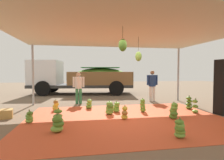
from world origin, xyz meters
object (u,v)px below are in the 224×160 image
at_px(banana_bunch_13, 89,104).
at_px(cargo_truck_main, 79,77).
at_px(banana_bunch_1, 110,108).
at_px(worker_1, 152,83).
at_px(banana_bunch_2, 58,125).
at_px(banana_bunch_7, 56,105).
at_px(worker_0, 79,85).
at_px(banana_bunch_12, 29,117).
at_px(banana_bunch_11, 180,129).
at_px(banana_bunch_8, 189,103).
at_px(banana_bunch_4, 116,107).
at_px(banana_bunch_0, 174,111).
at_px(banana_bunch_10, 58,117).
at_px(banana_bunch_3, 125,113).
at_px(banana_bunch_5, 195,107).
at_px(banana_bunch_9, 143,106).
at_px(crate_1, 7,114).

height_order(banana_bunch_13, cargo_truck_main, cargo_truck_main).
xyz_separation_m(banana_bunch_1, worker_1, (2.76, 2.62, 0.74)).
bearing_deg(banana_bunch_2, banana_bunch_13, 71.81).
distance_m(banana_bunch_2, banana_bunch_7, 2.79).
relative_size(banana_bunch_1, worker_0, 0.33).
height_order(banana_bunch_1, banana_bunch_12, banana_bunch_1).
bearing_deg(banana_bunch_11, banana_bunch_8, 53.75).
height_order(banana_bunch_7, banana_bunch_13, banana_bunch_7).
height_order(banana_bunch_1, banana_bunch_4, banana_bunch_1).
distance_m(banana_bunch_7, banana_bunch_8, 5.64).
xyz_separation_m(banana_bunch_0, worker_1, (0.74, 3.63, 0.71)).
bearing_deg(banana_bunch_10, banana_bunch_13, 62.35).
bearing_deg(banana_bunch_0, worker_0, 131.94).
bearing_deg(banana_bunch_8, banana_bunch_12, -170.09).
height_order(banana_bunch_7, banana_bunch_12, banana_bunch_7).
xyz_separation_m(banana_bunch_3, banana_bunch_13, (-1.09, 1.99, -0.02)).
bearing_deg(banana_bunch_12, worker_1, 31.22).
height_order(banana_bunch_7, worker_1, worker_1).
xyz_separation_m(banana_bunch_5, cargo_truck_main, (-4.49, 7.08, 0.99)).
distance_m(banana_bunch_9, cargo_truck_main, 7.11).
distance_m(banana_bunch_4, worker_0, 2.73).
relative_size(banana_bunch_9, banana_bunch_10, 1.21).
bearing_deg(banana_bunch_12, cargo_truck_main, 79.01).
distance_m(banana_bunch_0, worker_1, 3.77).
bearing_deg(banana_bunch_8, banana_bunch_3, -159.28).
bearing_deg(banana_bunch_11, banana_bunch_10, 148.89).
bearing_deg(banana_bunch_9, banana_bunch_11, -91.37).
bearing_deg(banana_bunch_9, banana_bunch_0, -60.75).
relative_size(banana_bunch_9, banana_bunch_11, 1.13).
relative_size(banana_bunch_2, banana_bunch_8, 0.78).
bearing_deg(banana_bunch_13, banana_bunch_7, -173.44).
relative_size(banana_bunch_8, banana_bunch_11, 1.16).
bearing_deg(crate_1, banana_bunch_4, 3.35).
distance_m(banana_bunch_10, crate_1, 2.06).
distance_m(banana_bunch_0, banana_bunch_2, 3.74).
bearing_deg(worker_0, cargo_truck_main, 90.53).
height_order(banana_bunch_10, crate_1, banana_bunch_10).
xyz_separation_m(banana_bunch_3, banana_bunch_5, (2.90, 0.42, 0.03)).
bearing_deg(banana_bunch_4, banana_bunch_3, -87.41).
bearing_deg(banana_bunch_12, crate_1, 140.22).
bearing_deg(banana_bunch_9, banana_bunch_1, -172.41).
bearing_deg(banana_bunch_7, banana_bunch_1, -27.24).
bearing_deg(banana_bunch_7, banana_bunch_11, -47.61).
height_order(banana_bunch_2, banana_bunch_9, banana_bunch_9).
relative_size(worker_1, crate_1, 3.81).
distance_m(banana_bunch_5, banana_bunch_12, 5.93).
bearing_deg(banana_bunch_3, banana_bunch_5, 8.28).
bearing_deg(cargo_truck_main, crate_1, -109.92).
height_order(banana_bunch_2, banana_bunch_3, banana_bunch_3).
distance_m(banana_bunch_0, banana_bunch_4, 2.18).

